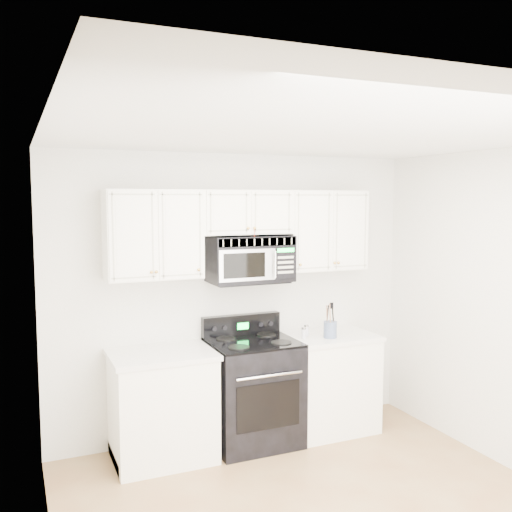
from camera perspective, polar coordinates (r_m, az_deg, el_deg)
room at (r=3.78m, az=7.90°, el=-7.93°), size 3.51×3.51×2.61m
base_cabinet_left at (r=5.03m, az=-9.35°, el=-14.90°), size 0.86×0.65×0.92m
base_cabinet_right at (r=5.61m, az=7.14°, el=-12.68°), size 0.86×0.65×0.92m
range at (r=5.25m, az=-0.31°, el=-13.26°), size 0.76×0.69×1.12m
upper_cabinets at (r=5.10m, az=-1.27°, el=2.83°), size 2.44×0.37×0.75m
microwave at (r=5.12m, az=-0.59°, el=-0.27°), size 0.75×0.42×0.41m
utensil_crock at (r=5.32m, az=7.43°, el=-7.23°), size 0.12×0.12×0.32m
shaker_salt at (r=5.26m, az=4.80°, el=-7.67°), size 0.04×0.04×0.11m
shaker_pepper at (r=5.37m, az=5.07°, el=-7.41°), size 0.04×0.04×0.11m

